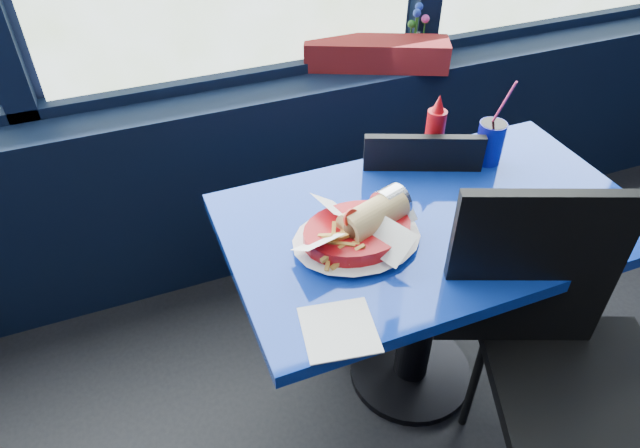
{
  "coord_description": "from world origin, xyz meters",
  "views": [
    {
      "loc": [
        -0.48,
        0.94,
        1.78
      ],
      "look_at": [
        -0.07,
        1.98,
        0.85
      ],
      "focal_mm": 32.0,
      "sensor_mm": 36.0,
      "label": 1
    }
  ],
  "objects": [
    {
      "name": "window_sill",
      "position": [
        0.0,
        2.87,
        0.4
      ],
      "size": [
        5.0,
        0.26,
        0.8
      ],
      "primitive_type": "cube",
      "color": "black",
      "rests_on": "ground"
    },
    {
      "name": "near_table",
      "position": [
        0.3,
        2.0,
        0.57
      ],
      "size": [
        1.2,
        0.7,
        0.75
      ],
      "color": "black",
      "rests_on": "ground"
    },
    {
      "name": "chair_near_front",
      "position": [
        0.45,
        1.58,
        0.58
      ],
      "size": [
        0.6,
        0.6,
        1.01
      ],
      "rotation": [
        0.0,
        0.0,
        -0.38
      ],
      "color": "black",
      "rests_on": "ground"
    },
    {
      "name": "chair_near_back",
      "position": [
        0.34,
        2.33,
        0.5
      ],
      "size": [
        0.51,
        0.51,
        0.87
      ],
      "rotation": [
        0.0,
        0.0,
        2.75
      ],
      "color": "black",
      "rests_on": "ground"
    },
    {
      "name": "planter_box",
      "position": [
        0.52,
        2.87,
        0.86
      ],
      "size": [
        0.57,
        0.36,
        0.11
      ],
      "primitive_type": "cube",
      "rotation": [
        0.0,
        0.0,
        -0.42
      ],
      "color": "maroon",
      "rests_on": "window_sill"
    },
    {
      "name": "flower_vase",
      "position": [
        0.72,
        2.88,
        0.87
      ],
      "size": [
        0.12,
        0.13,
        0.22
      ],
      "rotation": [
        0.0,
        0.0,
        -0.19
      ],
      "color": "silver",
      "rests_on": "window_sill"
    },
    {
      "name": "food_basket",
      "position": [
        0.05,
        1.98,
        0.79
      ],
      "size": [
        0.33,
        0.33,
        0.12
      ],
      "rotation": [
        0.0,
        0.0,
        -0.12
      ],
      "color": "#B10B11",
      "rests_on": "near_table"
    },
    {
      "name": "ketchup_bottle",
      "position": [
        0.44,
        2.27,
        0.85
      ],
      "size": [
        0.06,
        0.06,
        0.23
      ],
      "color": "#B10B11",
      "rests_on": "near_table"
    },
    {
      "name": "soda_cup",
      "position": [
        0.6,
        2.19,
        0.82
      ],
      "size": [
        0.09,
        0.09,
        0.29
      ],
      "rotation": [
        0.0,
        0.0,
        -0.24
      ],
      "color": "#0C0F89",
      "rests_on": "near_table"
    },
    {
      "name": "napkin",
      "position": [
        -0.12,
        1.72,
        0.75
      ],
      "size": [
        0.19,
        0.19,
        0.0
      ],
      "primitive_type": "cube",
      "rotation": [
        0.0,
        0.0,
        -0.17
      ],
      "color": "white",
      "rests_on": "near_table"
    }
  ]
}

